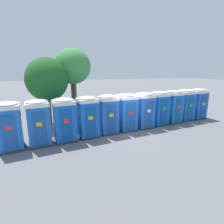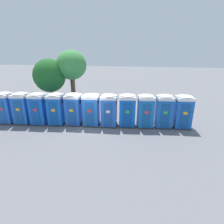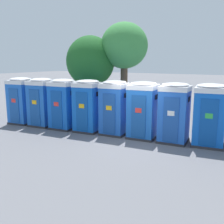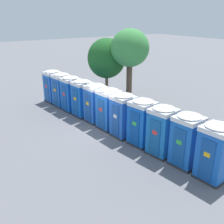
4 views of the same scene
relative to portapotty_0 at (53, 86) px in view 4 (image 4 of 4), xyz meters
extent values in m
plane|color=slate|center=(6.98, 0.40, -1.28)|extent=(120.00, 120.00, 0.00)
cube|color=#2D2D33|center=(0.00, 0.01, -1.23)|extent=(1.34, 1.35, 0.10)
cube|color=blue|center=(0.00, 0.01, -0.13)|extent=(1.27, 1.29, 2.10)
cube|color=#184DA0|center=(0.08, -0.57, -0.21)|extent=(0.62, 0.12, 1.85)
cube|color=red|center=(0.08, -0.59, 0.07)|extent=(0.28, 0.05, 0.20)
cube|color=black|center=(0.57, 0.09, 0.60)|extent=(0.07, 0.36, 0.20)
cube|color=white|center=(0.00, 0.01, 1.02)|extent=(1.31, 1.32, 0.20)
ellipsoid|color=white|center=(0.00, 0.01, 1.17)|extent=(1.25, 1.26, 0.18)
cube|color=#2D2D33|center=(1.38, 0.17, -1.23)|extent=(1.33, 1.34, 0.10)
cube|color=blue|center=(1.38, 0.17, -0.13)|extent=(1.27, 1.27, 2.10)
cube|color=#164A9B|center=(1.46, -0.41, -0.21)|extent=(0.62, 0.11, 1.85)
cube|color=yellow|center=(1.46, -0.42, 0.07)|extent=(0.28, 0.04, 0.20)
cube|color=black|center=(1.95, 0.25, 0.60)|extent=(0.07, 0.36, 0.20)
cube|color=white|center=(1.38, 0.17, 1.02)|extent=(1.30, 1.31, 0.20)
ellipsoid|color=white|center=(1.38, 0.17, 1.17)|extent=(1.24, 1.25, 0.18)
cube|color=#2D2D33|center=(2.77, 0.31, -1.23)|extent=(1.32, 1.31, 0.10)
cube|color=blue|center=(2.77, 0.31, -0.13)|extent=(1.26, 1.24, 2.10)
cube|color=#0F469E|center=(2.83, -0.27, -0.21)|extent=(0.64, 0.09, 1.85)
cube|color=red|center=(2.83, -0.29, 0.07)|extent=(0.28, 0.03, 0.20)
cube|color=black|center=(3.36, 0.36, 0.60)|extent=(0.06, 0.36, 0.20)
cube|color=white|center=(2.77, 0.31, 1.02)|extent=(1.30, 1.28, 0.20)
ellipsoid|color=white|center=(2.77, 0.31, 1.17)|extent=(1.23, 1.22, 0.18)
cube|color=#2D2D33|center=(4.15, 0.51, -1.23)|extent=(1.31, 1.33, 0.10)
cube|color=blue|center=(4.15, 0.51, -0.13)|extent=(1.24, 1.27, 2.10)
cube|color=#0E479D|center=(4.22, -0.07, -0.21)|extent=(0.61, 0.10, 1.85)
cube|color=yellow|center=(4.23, -0.09, 0.07)|extent=(0.28, 0.04, 0.20)
cube|color=black|center=(4.72, 0.57, 0.60)|extent=(0.07, 0.36, 0.20)
cube|color=white|center=(4.15, 0.51, 1.02)|extent=(1.28, 1.30, 0.20)
ellipsoid|color=white|center=(4.15, 0.51, 1.17)|extent=(1.22, 1.24, 0.18)
cube|color=#2D2D33|center=(5.53, 0.73, -1.23)|extent=(1.26, 1.29, 0.10)
cube|color=blue|center=(5.53, 0.73, -0.13)|extent=(1.20, 1.23, 2.10)
cube|color=#174697|center=(5.58, 0.15, -0.21)|extent=(0.61, 0.08, 1.85)
cube|color=yellow|center=(5.58, 0.13, 0.07)|extent=(0.28, 0.03, 0.20)
cube|color=black|center=(6.09, 0.78, 0.60)|extent=(0.06, 0.36, 0.20)
cube|color=white|center=(5.53, 0.73, 1.02)|extent=(1.24, 1.27, 0.20)
ellipsoid|color=white|center=(5.53, 0.73, 1.17)|extent=(1.18, 1.21, 0.18)
cube|color=#2D2D33|center=(6.92, 0.86, -1.23)|extent=(1.33, 1.31, 0.10)
cube|color=blue|center=(6.92, 0.86, -0.13)|extent=(1.26, 1.25, 2.10)
cube|color=#164C9C|center=(6.98, 0.28, -0.21)|extent=(0.63, 0.09, 1.85)
cube|color=red|center=(6.98, 0.26, 0.07)|extent=(0.28, 0.04, 0.20)
cube|color=black|center=(7.51, 0.92, 0.60)|extent=(0.06, 0.36, 0.20)
cube|color=white|center=(6.92, 0.86, 1.02)|extent=(1.30, 1.29, 0.20)
ellipsoid|color=white|center=(6.92, 0.86, 1.17)|extent=(1.24, 1.23, 0.18)
cube|color=#2D2D33|center=(8.31, 0.97, -1.23)|extent=(1.30, 1.30, 0.10)
cube|color=blue|center=(8.31, 0.97, -0.13)|extent=(1.23, 1.24, 2.10)
cube|color=#1A499E|center=(8.36, 0.39, -0.21)|extent=(0.63, 0.09, 1.85)
cube|color=white|center=(8.36, 0.37, 0.07)|extent=(0.28, 0.03, 0.20)
cube|color=black|center=(8.89, 1.02, 0.60)|extent=(0.06, 0.36, 0.20)
cube|color=white|center=(8.31, 0.97, 1.02)|extent=(1.27, 1.27, 0.20)
ellipsoid|color=white|center=(8.31, 0.97, 1.17)|extent=(1.21, 1.21, 0.18)
cube|color=#2D2D33|center=(9.68, 1.22, -1.23)|extent=(1.40, 1.36, 0.10)
cube|color=blue|center=(9.68, 1.22, -0.13)|extent=(1.33, 1.30, 2.10)
cube|color=#0D459D|center=(9.77, 0.65, -0.21)|extent=(0.65, 0.12, 1.85)
cube|color=green|center=(9.77, 0.63, 0.07)|extent=(0.28, 0.05, 0.20)
cube|color=black|center=(10.28, 1.31, 0.60)|extent=(0.08, 0.36, 0.20)
cube|color=white|center=(9.68, 1.22, 1.02)|extent=(1.37, 1.34, 0.20)
ellipsoid|color=white|center=(9.68, 1.22, 1.17)|extent=(1.31, 1.27, 0.18)
cube|color=#2D2D33|center=(11.07, 1.36, -1.23)|extent=(1.38, 1.38, 0.10)
cube|color=blue|center=(11.07, 1.36, -0.13)|extent=(1.31, 1.31, 2.10)
cube|color=#115095|center=(11.17, 0.78, -0.21)|extent=(0.62, 0.13, 1.85)
cube|color=red|center=(11.17, 0.77, 0.07)|extent=(0.28, 0.05, 0.20)
cube|color=black|center=(11.65, 1.46, 0.60)|extent=(0.08, 0.36, 0.20)
cube|color=white|center=(11.07, 1.36, 1.02)|extent=(1.35, 1.35, 0.20)
ellipsoid|color=white|center=(11.07, 1.36, 1.17)|extent=(1.29, 1.28, 0.18)
cube|color=#2D2D33|center=(12.45, 1.59, -1.23)|extent=(1.32, 1.32, 0.10)
cube|color=blue|center=(12.45, 1.59, -0.13)|extent=(1.26, 1.26, 2.10)
cube|color=#114795|center=(12.52, 1.01, -0.21)|extent=(0.63, 0.10, 1.85)
cube|color=green|center=(12.52, 0.99, 0.07)|extent=(0.28, 0.04, 0.20)
cube|color=black|center=(13.03, 1.66, 0.60)|extent=(0.06, 0.36, 0.20)
cube|color=white|center=(12.45, 1.59, 1.02)|extent=(1.30, 1.30, 0.20)
ellipsoid|color=white|center=(12.45, 1.59, 1.17)|extent=(1.24, 1.24, 0.18)
cube|color=#2D2D33|center=(13.84, 1.72, -1.23)|extent=(1.33, 1.31, 0.10)
cube|color=blue|center=(13.84, 1.72, -0.13)|extent=(1.26, 1.25, 2.10)
cube|color=#124597|center=(13.90, 1.13, -0.21)|extent=(0.64, 0.09, 1.85)
cube|color=yellow|center=(13.90, 1.12, 0.07)|extent=(0.28, 0.04, 0.20)
cube|color=white|center=(13.84, 1.72, 1.02)|extent=(1.30, 1.29, 0.20)
ellipsoid|color=white|center=(13.84, 1.72, 1.17)|extent=(1.24, 1.23, 0.18)
cylinder|color=brown|center=(3.88, 4.68, 0.50)|extent=(0.43, 0.43, 3.57)
ellipsoid|color=#3D8C42|center=(3.88, 4.68, 3.05)|extent=(2.84, 2.84, 2.76)
cylinder|color=brown|center=(1.92, 3.87, -0.02)|extent=(0.25, 0.25, 2.53)
ellipsoid|color=#1E5B23|center=(1.92, 3.87, 2.11)|extent=(2.99, 2.99, 3.14)
camera|label=1|loc=(2.25, -9.75, 2.83)|focal=28.00mm
camera|label=2|loc=(10.98, -11.48, 4.23)|focal=28.00mm
camera|label=3|loc=(11.65, -9.63, 2.12)|focal=42.00mm
camera|label=4|loc=(19.55, -7.14, 5.38)|focal=42.00mm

